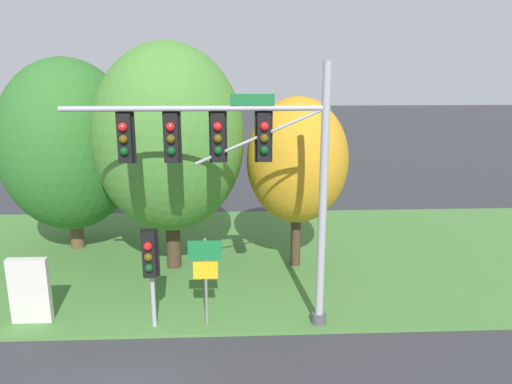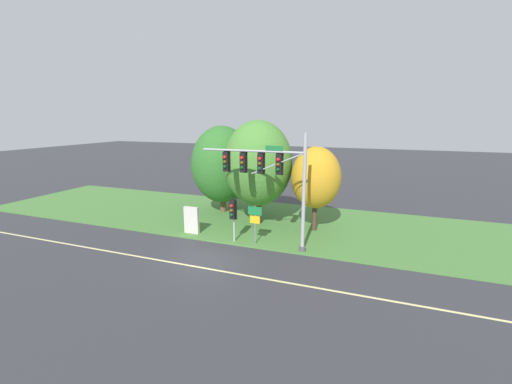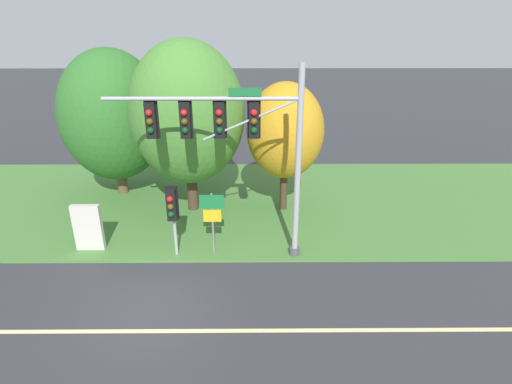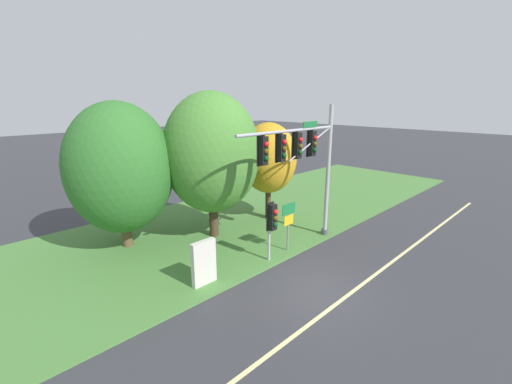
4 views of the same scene
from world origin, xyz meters
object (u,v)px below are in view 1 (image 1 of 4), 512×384
at_px(traffic_signal_mast, 238,160).
at_px(tree_nearest_road, 69,145).
at_px(tree_left_of_mast, 169,139).
at_px(route_sign_post, 206,268).
at_px(tree_behind_signpost, 297,161).
at_px(info_kiosk, 30,291).
at_px(pedestrian_signal_near_kerb, 150,260).

distance_m(traffic_signal_mast, tree_nearest_road, 9.04).
bearing_deg(traffic_signal_mast, tree_left_of_mast, 118.13).
relative_size(traffic_signal_mast, tree_left_of_mast, 0.91).
bearing_deg(route_sign_post, tree_behind_signpost, 54.21).
bearing_deg(info_kiosk, route_sign_post, -4.31).
bearing_deg(tree_nearest_road, traffic_signal_mast, -45.29).
relative_size(tree_nearest_road, info_kiosk, 3.87).
bearing_deg(route_sign_post, traffic_signal_mast, -6.27).
distance_m(route_sign_post, tree_left_of_mast, 5.31).
relative_size(pedestrian_signal_near_kerb, tree_left_of_mast, 0.37).
bearing_deg(route_sign_post, tree_left_of_mast, 108.23).
relative_size(tree_nearest_road, tree_left_of_mast, 0.94).
height_order(traffic_signal_mast, route_sign_post, traffic_signal_mast).
relative_size(tree_behind_signpost, info_kiosk, 3.18).
relative_size(pedestrian_signal_near_kerb, tree_nearest_road, 0.39).
bearing_deg(pedestrian_signal_near_kerb, tree_behind_signpost, 44.51).
xyz_separation_m(route_sign_post, tree_behind_signpost, (3.00, 4.16, 2.14)).
height_order(tree_nearest_road, tree_left_of_mast, tree_left_of_mast).
height_order(route_sign_post, tree_nearest_road, tree_nearest_road).
bearing_deg(pedestrian_signal_near_kerb, route_sign_post, 8.43).
bearing_deg(tree_behind_signpost, info_kiosk, -154.48).
distance_m(traffic_signal_mast, tree_left_of_mast, 4.88).
bearing_deg(traffic_signal_mast, tree_nearest_road, 134.71).
height_order(tree_behind_signpost, info_kiosk, tree_behind_signpost).
distance_m(tree_left_of_mast, info_kiosk, 6.39).
height_order(traffic_signal_mast, info_kiosk, traffic_signal_mast).
bearing_deg(route_sign_post, info_kiosk, 175.69).
relative_size(traffic_signal_mast, tree_nearest_road, 0.97).
xyz_separation_m(tree_nearest_road, tree_left_of_mast, (4.05, -2.11, 0.53)).
xyz_separation_m(tree_nearest_road, info_kiosk, (0.50, -5.94, -3.16)).
distance_m(traffic_signal_mast, pedestrian_signal_near_kerb, 3.55).
xyz_separation_m(traffic_signal_mast, pedestrian_signal_near_kerb, (-2.37, -0.11, -2.65)).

